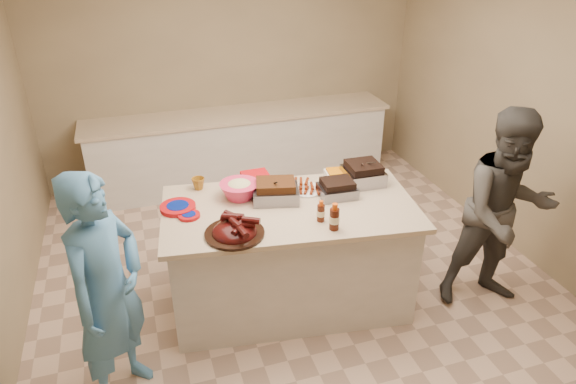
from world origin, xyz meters
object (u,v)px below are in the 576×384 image
object	(u,v)px
bbq_bottle_a	(321,221)
mustard_bottle	(271,205)
island	(290,300)
rib_platter	(235,235)
bbq_bottle_b	(334,229)
coleslaw_bowl	(240,197)
plastic_cup	(199,189)
guest_gray	(485,297)
roasting_pan	(362,182)

from	to	relation	value
bbq_bottle_a	mustard_bottle	distance (m)	0.44
island	bbq_bottle_a	size ratio (longest dim) A/B	11.70
rib_platter	bbq_bottle_b	world-z (taller)	bbq_bottle_b
coleslaw_bowl	island	bearing A→B (deg)	-37.23
coleslaw_bowl	plastic_cup	xyz separation A→B (m)	(-0.29, 0.25, 0.00)
bbq_bottle_a	coleslaw_bowl	bearing A→B (deg)	132.35
mustard_bottle	guest_gray	distance (m)	2.07
coleslaw_bowl	bbq_bottle_b	world-z (taller)	coleslaw_bowl
island	plastic_cup	size ratio (longest dim) A/B	18.25
island	roasting_pan	bearing A→B (deg)	23.39
roasting_pan	bbq_bottle_b	size ratio (longest dim) A/B	1.48
rib_platter	roasting_pan	xyz separation A→B (m)	(1.21, 0.47, -0.00)
plastic_cup	rib_platter	bearing A→B (deg)	-80.40
coleslaw_bowl	bbq_bottle_b	bearing A→B (deg)	-51.23
coleslaw_bowl	guest_gray	distance (m)	2.30
rib_platter	mustard_bottle	world-z (taller)	rib_platter
coleslaw_bowl	bbq_bottle_a	size ratio (longest dim) A/B	1.89
island	roasting_pan	distance (m)	1.19
island	rib_platter	xyz separation A→B (m)	(-0.50, -0.27, 0.93)
roasting_pan	guest_gray	bearing A→B (deg)	-34.76
island	rib_platter	distance (m)	1.09
rib_platter	coleslaw_bowl	world-z (taller)	coleslaw_bowl
bbq_bottle_a	mustard_bottle	world-z (taller)	bbq_bottle_a
rib_platter	roasting_pan	world-z (taller)	rib_platter
bbq_bottle_b	guest_gray	distance (m)	1.71
rib_platter	bbq_bottle_b	distance (m)	0.71
roasting_pan	bbq_bottle_a	size ratio (longest dim) A/B	1.83
island	mustard_bottle	xyz separation A→B (m)	(-0.13, 0.07, 0.93)
guest_gray	roasting_pan	bearing A→B (deg)	153.28
roasting_pan	bbq_bottle_a	distance (m)	0.74
island	mustard_bottle	size ratio (longest dim) A/B	15.14
rib_platter	bbq_bottle_a	size ratio (longest dim) A/B	2.54
roasting_pan	bbq_bottle_a	bearing A→B (deg)	-138.06
rib_platter	coleslaw_bowl	xyz separation A→B (m)	(0.16, 0.52, -0.00)
rib_platter	guest_gray	distance (m)	2.33
bbq_bottle_b	guest_gray	xyz separation A→B (m)	(1.43, -0.07, -0.93)
bbq_bottle_b	mustard_bottle	bearing A→B (deg)	124.86
rib_platter	mustard_bottle	size ratio (longest dim) A/B	3.29
bbq_bottle_a	rib_platter	bearing A→B (deg)	179.19
mustard_bottle	plastic_cup	size ratio (longest dim) A/B	1.21
mustard_bottle	bbq_bottle_b	bearing A→B (deg)	-55.14
rib_platter	coleslaw_bowl	size ratio (longest dim) A/B	1.34
bbq_bottle_b	guest_gray	world-z (taller)	bbq_bottle_b
coleslaw_bowl	guest_gray	xyz separation A→B (m)	(1.97, -0.74, -0.93)
island	guest_gray	world-z (taller)	island
guest_gray	mustard_bottle	bearing A→B (deg)	172.53
mustard_bottle	plastic_cup	distance (m)	0.66
island	bbq_bottle_b	bearing A→B (deg)	-56.48
bbq_bottle_a	guest_gray	world-z (taller)	bbq_bottle_a
rib_platter	coleslaw_bowl	bearing A→B (deg)	73.06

